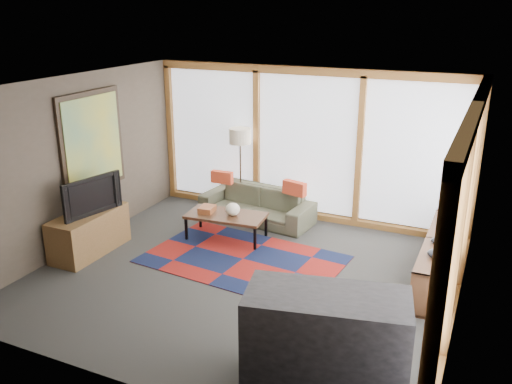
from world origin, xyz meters
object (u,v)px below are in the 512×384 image
at_px(bookshelf, 439,259).
at_px(bar_counter, 326,340).
at_px(tv_console, 89,233).
at_px(television, 89,195).
at_px(sofa, 257,205).
at_px(coffee_table, 226,226).
at_px(floor_lamp, 240,171).

relative_size(bookshelf, bar_counter, 1.48).
relative_size(tv_console, bar_counter, 0.82).
distance_m(tv_console, television, 0.60).
distance_m(sofa, coffee_table, 0.92).
bearing_deg(tv_console, bookshelf, 15.11).
relative_size(television, bar_counter, 0.64).
xyz_separation_m(floor_lamp, bar_counter, (2.82, -3.90, -0.27)).
height_order(sofa, bookshelf, bookshelf).
relative_size(bookshelf, television, 2.34).
height_order(bookshelf, television, television).
xyz_separation_m(floor_lamp, bookshelf, (3.56, -1.17, -0.48)).
distance_m(bookshelf, bar_counter, 2.83).
height_order(sofa, floor_lamp, floor_lamp).
distance_m(tv_console, bar_counter, 4.36).
xyz_separation_m(floor_lamp, coffee_table, (0.32, -1.18, -0.56)).
bearing_deg(coffee_table, floor_lamp, 105.34).
bearing_deg(bookshelf, tv_console, -164.89).
xyz_separation_m(sofa, floor_lamp, (-0.44, 0.27, 0.48)).
height_order(coffee_table, television, television).
bearing_deg(tv_console, television, 35.44).
relative_size(sofa, television, 1.99).
height_order(coffee_table, tv_console, tv_console).
bearing_deg(tv_console, sofa, 51.75).
height_order(bookshelf, bar_counter, bar_counter).
xyz_separation_m(television, bar_counter, (4.08, -1.44, -0.43)).
bearing_deg(bar_counter, floor_lamp, 113.69).
bearing_deg(floor_lamp, television, -117.19).
relative_size(floor_lamp, bookshelf, 0.67).
bearing_deg(television, coffee_table, -37.98).
distance_m(floor_lamp, bar_counter, 4.82).
xyz_separation_m(bookshelf, bar_counter, (-0.75, -2.73, 0.20)).
bearing_deg(sofa, floor_lamp, 154.48).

